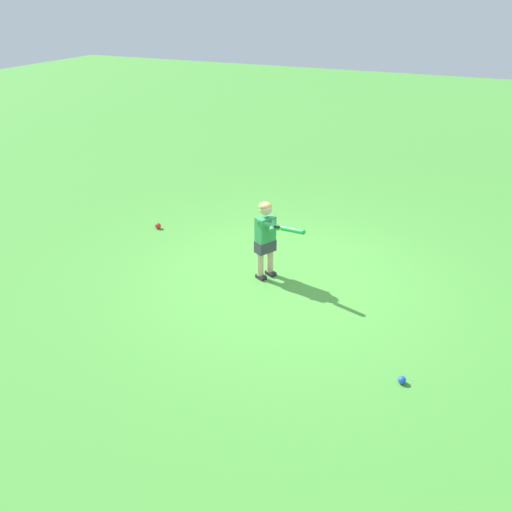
% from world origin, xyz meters
% --- Properties ---
extents(ground_plane, '(40.00, 40.00, 0.00)m').
position_xyz_m(ground_plane, '(0.00, 0.00, 0.00)').
color(ground_plane, '#479338').
extents(child_batter, '(0.76, 0.41, 1.08)m').
position_xyz_m(child_batter, '(0.24, 0.10, 0.65)').
color(child_batter, '#232328').
rests_on(child_batter, ground).
extents(play_ball_center_lawn, '(0.08, 0.08, 0.08)m').
position_xyz_m(play_ball_center_lawn, '(-1.85, 1.54, 0.04)').
color(play_ball_center_lawn, blue).
rests_on(play_ball_center_lawn, ground).
extents(play_ball_near_batter, '(0.10, 0.10, 0.10)m').
position_xyz_m(play_ball_near_batter, '(2.51, -0.65, 0.05)').
color(play_ball_near_batter, red).
rests_on(play_ball_near_batter, ground).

